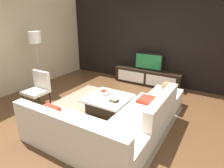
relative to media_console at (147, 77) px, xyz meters
name	(u,v)px	position (x,y,z in m)	size (l,w,h in m)	color
ground_plane	(110,114)	(0.00, -2.40, -0.25)	(14.00, 14.00, 0.00)	brown
feature_wall_back	(153,41)	(0.00, 0.30, 1.15)	(6.40, 0.12, 2.80)	black
side_wall_left	(23,43)	(-3.20, -2.20, 1.15)	(0.12, 5.20, 2.80)	#C6B28E
area_rug	(106,113)	(-0.10, -2.40, -0.24)	(3.04, 2.54, 0.01)	gray
media_console	(147,77)	(0.00, 0.00, 0.00)	(2.22, 0.47, 0.50)	black
television	(148,62)	(0.00, 0.00, 0.53)	(0.95, 0.06, 0.55)	black
sectional_couch	(109,127)	(0.51, -3.23, 0.03)	(2.28, 2.43, 0.80)	silver
coffee_table	(108,104)	(-0.10, -2.30, -0.05)	(1.00, 0.98, 0.38)	black
accent_chair_near	(38,87)	(-1.85, -2.87, 0.24)	(0.55, 0.53, 0.87)	black
floor_lamp	(35,41)	(-2.59, -2.22, 1.27)	(0.34, 0.34, 1.77)	#A5A5AA
ottoman	(166,98)	(1.00, -1.27, -0.05)	(0.70, 0.70, 0.40)	silver
fruit_bowl	(104,92)	(-0.28, -2.20, 0.18)	(0.28, 0.28, 0.13)	silver
decorative_ball	(167,86)	(1.00, -1.27, 0.28)	(0.26, 0.26, 0.26)	#997247
book_stack	(114,99)	(0.12, -2.42, 0.17)	(0.21, 0.15, 0.08)	#1E232D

